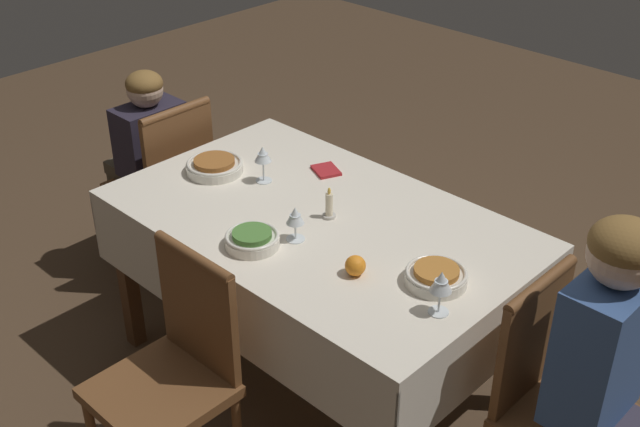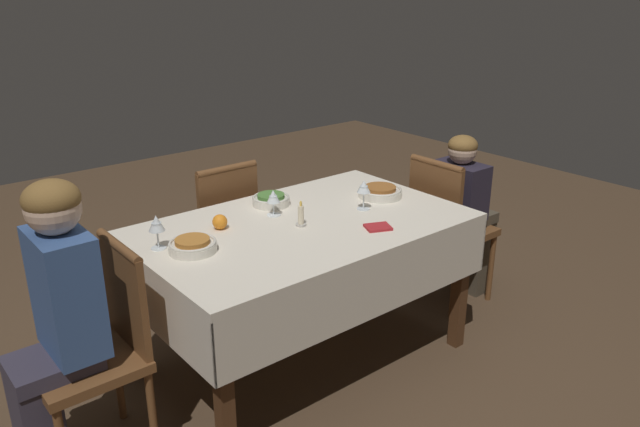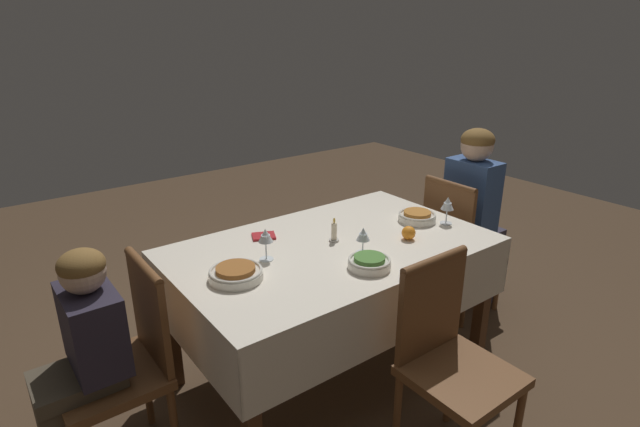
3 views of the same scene
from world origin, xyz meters
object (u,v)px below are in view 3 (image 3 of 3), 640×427
bowl_north (369,262)px  candle_centerpiece (334,233)px  person_adult_denim (475,209)px  chair_west (457,239)px  dining_table (332,262)px  person_child_dark (80,364)px  chair_north (450,355)px  bowl_east (236,273)px  wine_glass_east (266,237)px  wine_glass_west (448,204)px  orange_fruit (409,233)px  bowl_west (417,216)px  wine_glass_north (363,235)px  napkin_red_folded (264,236)px  chair_east (126,359)px

bowl_north → candle_centerpiece: bearing=-100.2°
person_adult_denim → candle_centerpiece: size_ratio=9.60×
chair_west → bowl_north: bearing=107.1°
dining_table → person_child_dark: person_child_dark is taller
person_adult_denim → chair_north: bearing=123.4°
person_child_dark → bowl_east: bearing=82.7°
chair_north → wine_glass_east: same height
person_adult_denim → bowl_north: 1.21m
wine_glass_west → bowl_east: size_ratio=0.66×
wine_glass_west → orange_fruit: bearing=4.9°
bowl_west → wine_glass_east: bearing=-5.1°
person_child_dark → wine_glass_north: (-1.20, 0.20, 0.28)m
chair_west → person_adult_denim: person_adult_denim is taller
wine_glass_north → bowl_west: bearing=-165.6°
chair_north → person_adult_denim: (-1.10, -0.72, 0.17)m
bowl_east → candle_centerpiece: bearing=-173.7°
bowl_north → napkin_red_folded: size_ratio=1.35×
orange_fruit → chair_east: bearing=-9.3°
chair_west → wine_glass_east: same height
chair_west → napkin_red_folded: bearing=78.3°
bowl_east → orange_fruit: orange_fruit is taller
person_adult_denim → napkin_red_folded: (1.36, -0.25, 0.08)m
chair_west → bowl_west: chair_west is taller
wine_glass_north → orange_fruit: 0.29m
bowl_north → candle_centerpiece: (-0.06, -0.32, 0.02)m
orange_fruit → napkin_red_folded: size_ratio=0.49×
wine_glass_north → person_child_dark: bearing=-9.6°
person_adult_denim → wine_glass_east: 1.49m
chair_west → bowl_north: size_ratio=4.73×
wine_glass_north → orange_fruit: size_ratio=1.87×
wine_glass_east → chair_west: bearing=178.9°
chair_north → person_adult_denim: 1.32m
chair_north → wine_glass_east: size_ratio=5.95×
bowl_west → napkin_red_folded: bearing=-21.6°
bowl_west → dining_table: bearing=-3.4°
bowl_west → bowl_north: size_ratio=1.07×
person_child_dark → bowl_east: (-0.62, 0.08, 0.22)m
dining_table → wine_glass_east: wine_glass_east is taller
wine_glass_west → orange_fruit: (0.31, 0.03, -0.07)m
wine_glass_west → napkin_red_folded: (0.87, -0.42, -0.10)m
chair_north → bowl_north: size_ratio=4.73×
wine_glass_north → bowl_east: bearing=-12.1°
chair_west → chair_east: size_ratio=1.00×
wine_glass_west → bowl_east: bearing=-5.4°
chair_east → chair_north: 1.28m
chair_west → person_child_dark: bearing=89.4°
chair_north → wine_glass_west: bearing=42.4°
wine_glass_west → wine_glass_east: (0.99, -0.20, 0.00)m
bowl_east → wine_glass_north: wine_glass_north is taller
bowl_east → wine_glass_north: size_ratio=1.77×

